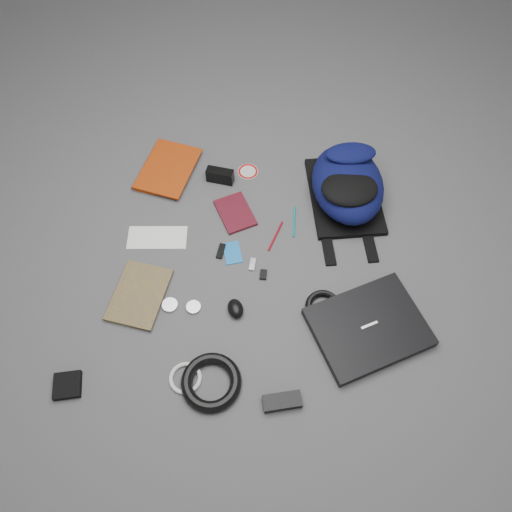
{
  "coord_description": "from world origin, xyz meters",
  "views": [
    {
      "loc": [
        0.01,
        -0.9,
        1.55
      ],
      "look_at": [
        0.0,
        0.0,
        0.02
      ],
      "focal_mm": 35.0,
      "sensor_mm": 36.0,
      "label": 1
    }
  ],
  "objects_px": {
    "dvd_case": "(235,213)",
    "textbook_red": "(145,163)",
    "comic_book": "(116,289)",
    "power_brick": "(282,401)",
    "compact_camera": "(220,176)",
    "mouse": "(235,309)",
    "backpack": "(347,184)",
    "pouch": "(67,385)",
    "laptop": "(368,327)"
  },
  "relations": [
    {
      "from": "textbook_red",
      "to": "dvd_case",
      "type": "xyz_separation_m",
      "value": [
        0.37,
        -0.23,
        -0.01
      ]
    },
    {
      "from": "power_brick",
      "to": "comic_book",
      "type": "bearing_deg",
      "value": 137.14
    },
    {
      "from": "power_brick",
      "to": "laptop",
      "type": "bearing_deg",
      "value": 31.18
    },
    {
      "from": "backpack",
      "to": "power_brick",
      "type": "distance_m",
      "value": 0.83
    },
    {
      "from": "comic_book",
      "to": "power_brick",
      "type": "bearing_deg",
      "value": -20.4
    },
    {
      "from": "laptop",
      "to": "compact_camera",
      "type": "distance_m",
      "value": 0.81
    },
    {
      "from": "comic_book",
      "to": "power_brick",
      "type": "relative_size",
      "value": 1.99
    },
    {
      "from": "textbook_red",
      "to": "pouch",
      "type": "distance_m",
      "value": 0.91
    },
    {
      "from": "textbook_red",
      "to": "mouse",
      "type": "relative_size",
      "value": 3.68
    },
    {
      "from": "laptop",
      "to": "comic_book",
      "type": "bearing_deg",
      "value": 147.85
    },
    {
      "from": "backpack",
      "to": "compact_camera",
      "type": "xyz_separation_m",
      "value": [
        -0.48,
        0.08,
        -0.06
      ]
    },
    {
      "from": "textbook_red",
      "to": "dvd_case",
      "type": "height_order",
      "value": "textbook_red"
    },
    {
      "from": "compact_camera",
      "to": "mouse",
      "type": "xyz_separation_m",
      "value": [
        0.08,
        -0.56,
        -0.01
      ]
    },
    {
      "from": "laptop",
      "to": "compact_camera",
      "type": "bearing_deg",
      "value": 106.43
    },
    {
      "from": "dvd_case",
      "to": "power_brick",
      "type": "bearing_deg",
      "value": -100.67
    },
    {
      "from": "backpack",
      "to": "pouch",
      "type": "xyz_separation_m",
      "value": [
        -0.92,
        -0.74,
        -0.07
      ]
    },
    {
      "from": "laptop",
      "to": "pouch",
      "type": "bearing_deg",
      "value": 168.65
    },
    {
      "from": "compact_camera",
      "to": "dvd_case",
      "type": "bearing_deg",
      "value": -55.82
    },
    {
      "from": "textbook_red",
      "to": "compact_camera",
      "type": "distance_m",
      "value": 0.31
    },
    {
      "from": "mouse",
      "to": "pouch",
      "type": "distance_m",
      "value": 0.58
    },
    {
      "from": "power_brick",
      "to": "textbook_red",
      "type": "bearing_deg",
      "value": 110.5
    },
    {
      "from": "textbook_red",
      "to": "pouch",
      "type": "height_order",
      "value": "textbook_red"
    },
    {
      "from": "compact_camera",
      "to": "power_brick",
      "type": "bearing_deg",
      "value": -62.6
    },
    {
      "from": "pouch",
      "to": "laptop",
      "type": "bearing_deg",
      "value": 11.69
    },
    {
      "from": "dvd_case",
      "to": "comic_book",
      "type": "bearing_deg",
      "value": -164.53
    },
    {
      "from": "dvd_case",
      "to": "textbook_red",
      "type": "bearing_deg",
      "value": 123.92
    },
    {
      "from": "textbook_red",
      "to": "backpack",
      "type": "bearing_deg",
      "value": 5.91
    },
    {
      "from": "mouse",
      "to": "backpack",
      "type": "bearing_deg",
      "value": 31.68
    },
    {
      "from": "dvd_case",
      "to": "pouch",
      "type": "bearing_deg",
      "value": -150.9
    },
    {
      "from": "comic_book",
      "to": "dvd_case",
      "type": "xyz_separation_m",
      "value": [
        0.4,
        0.33,
        -0.0
      ]
    },
    {
      "from": "comic_book",
      "to": "power_brick",
      "type": "height_order",
      "value": "power_brick"
    },
    {
      "from": "laptop",
      "to": "dvd_case",
      "type": "relative_size",
      "value": 2.18
    },
    {
      "from": "comic_book",
      "to": "textbook_red",
      "type": "bearing_deg",
      "value": 100.03
    },
    {
      "from": "compact_camera",
      "to": "power_brick",
      "type": "relative_size",
      "value": 0.89
    },
    {
      "from": "textbook_red",
      "to": "laptop",
      "type": "bearing_deg",
      "value": -23.43
    },
    {
      "from": "compact_camera",
      "to": "mouse",
      "type": "relative_size",
      "value": 1.46
    },
    {
      "from": "backpack",
      "to": "power_brick",
      "type": "bearing_deg",
      "value": -113.22
    },
    {
      "from": "pouch",
      "to": "comic_book",
      "type": "bearing_deg",
      "value": 73.26
    },
    {
      "from": "compact_camera",
      "to": "power_brick",
      "type": "height_order",
      "value": "compact_camera"
    },
    {
      "from": "laptop",
      "to": "power_brick",
      "type": "bearing_deg",
      "value": -162.9
    },
    {
      "from": "pouch",
      "to": "backpack",
      "type": "bearing_deg",
      "value": 38.82
    },
    {
      "from": "laptop",
      "to": "pouch",
      "type": "xyz_separation_m",
      "value": [
        -0.95,
        -0.2,
        -0.01
      ]
    },
    {
      "from": "comic_book",
      "to": "compact_camera",
      "type": "relative_size",
      "value": 2.23
    },
    {
      "from": "backpack",
      "to": "laptop",
      "type": "xyz_separation_m",
      "value": [
        0.03,
        -0.54,
        -0.07
      ]
    },
    {
      "from": "backpack",
      "to": "pouch",
      "type": "bearing_deg",
      "value": -146.42
    },
    {
      "from": "laptop",
      "to": "compact_camera",
      "type": "relative_size",
      "value": 3.37
    },
    {
      "from": "compact_camera",
      "to": "laptop",
      "type": "bearing_deg",
      "value": -37.73
    },
    {
      "from": "backpack",
      "to": "dvd_case",
      "type": "bearing_deg",
      "value": -174.45
    },
    {
      "from": "mouse",
      "to": "power_brick",
      "type": "distance_m",
      "value": 0.34
    },
    {
      "from": "mouse",
      "to": "laptop",
      "type": "bearing_deg",
      "value": -26.33
    }
  ]
}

